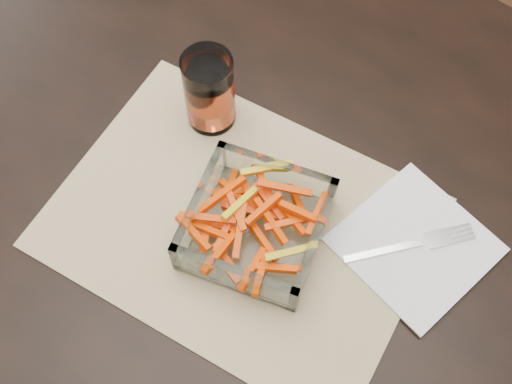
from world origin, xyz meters
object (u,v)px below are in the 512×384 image
fork (414,244)px  dining_table (208,159)px  tumbler (209,93)px  glass_bowl (256,226)px

fork → dining_table: bearing=-137.4°
dining_table → tumbler: bearing=90.7°
dining_table → glass_bowl: (0.16, -0.08, 0.12)m
fork → tumbler: bearing=-140.6°
tumbler → fork: tumbler is taller
dining_table → glass_bowl: size_ratio=8.24×
tumbler → dining_table: bearing=-89.3°
tumbler → fork: (0.32, 0.01, -0.05)m
glass_bowl → tumbler: (-0.16, 0.10, 0.03)m
dining_table → fork: (0.32, 0.02, 0.10)m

